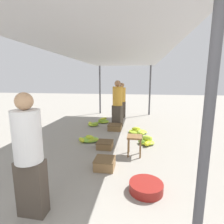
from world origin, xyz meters
TOP-DOWN VIEW (x-y plane):
  - canopy_post_front_right at (1.26, 0.30)m, footprint 0.08×0.08m
  - canopy_post_back_left at (-1.26, 7.76)m, footprint 0.08×0.08m
  - canopy_post_back_right at (1.26, 7.76)m, footprint 0.08×0.08m
  - canopy_tarp at (0.00, 4.03)m, footprint 2.92×7.86m
  - vendor_foreground at (-0.59, 0.77)m, footprint 0.36×0.35m
  - stool at (0.67, 2.81)m, footprint 0.34×0.34m
  - basin_black at (0.89, 1.47)m, footprint 0.54×0.54m
  - banana_pile_left_0 at (-0.65, 3.54)m, footprint 0.67×0.52m
  - banana_pile_left_1 at (-0.98, 5.23)m, footprint 0.51×0.47m
  - banana_pile_left_2 at (-0.69, 5.74)m, footprint 0.48×0.54m
  - banana_pile_right_0 at (0.73, 4.53)m, footprint 0.60×0.64m
  - banana_pile_right_1 at (0.96, 3.57)m, footprint 0.47×0.51m
  - crate_near at (-0.10, 3.13)m, footprint 0.40×0.40m
  - crate_mid at (0.10, 2.09)m, footprint 0.40×0.40m
  - crate_far at (-0.07, 4.81)m, footprint 0.48×0.48m
  - shopper_walking_mid at (-0.05, 5.32)m, footprint 0.48×0.48m
  - shopper_walking_far at (-0.04, 6.92)m, footprint 0.37×0.37m

SIDE VIEW (x-z plane):
  - banana_pile_left_0 at x=-0.65m, z-range -0.03..0.16m
  - banana_pile_right_0 at x=0.73m, z-range -0.03..0.16m
  - banana_pile_left_1 at x=-0.98m, z-range -0.02..0.15m
  - basin_black at x=0.89m, z-range 0.00..0.15m
  - banana_pile_right_1 at x=0.96m, z-range -0.04..0.20m
  - banana_pile_left_2 at x=-0.69m, z-range -0.03..0.20m
  - crate_near at x=-0.10m, z-range 0.00..0.18m
  - crate_far at x=-0.07m, z-range 0.00..0.20m
  - crate_mid at x=0.10m, z-range 0.00..0.21m
  - stool at x=0.67m, z-range 0.14..0.61m
  - shopper_walking_far at x=-0.04m, z-range 0.03..1.63m
  - vendor_foreground at x=-0.59m, z-range 0.03..1.63m
  - shopper_walking_mid at x=-0.05m, z-range 0.03..1.75m
  - canopy_post_front_right at x=1.26m, z-range 0.00..2.43m
  - canopy_post_back_left at x=-1.26m, z-range 0.00..2.43m
  - canopy_post_back_right at x=1.26m, z-range 0.00..2.43m
  - canopy_tarp at x=0.00m, z-range 2.43..2.47m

